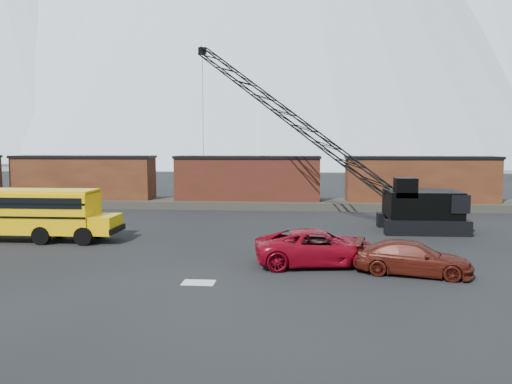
{
  "coord_description": "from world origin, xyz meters",
  "views": [
    {
      "loc": [
        4.74,
        -24.79,
        5.98
      ],
      "look_at": [
        2.15,
        6.02,
        3.0
      ],
      "focal_mm": 35.0,
      "sensor_mm": 36.0,
      "label": 1
    }
  ],
  "objects_px": {
    "maroon_suv": "(413,258)",
    "crawler_crane": "(286,114)",
    "school_bus": "(21,212)",
    "red_pickup": "(320,247)"
  },
  "relations": [
    {
      "from": "school_bus",
      "to": "crawler_crane",
      "type": "bearing_deg",
      "value": 34.28
    },
    {
      "from": "crawler_crane",
      "to": "school_bus",
      "type": "bearing_deg",
      "value": -145.72
    },
    {
      "from": "maroon_suv",
      "to": "crawler_crane",
      "type": "distance_m",
      "value": 19.78
    },
    {
      "from": "maroon_suv",
      "to": "crawler_crane",
      "type": "height_order",
      "value": "crawler_crane"
    },
    {
      "from": "red_pickup",
      "to": "maroon_suv",
      "type": "bearing_deg",
      "value": -116.17
    },
    {
      "from": "school_bus",
      "to": "red_pickup",
      "type": "distance_m",
      "value": 18.81
    },
    {
      "from": "school_bus",
      "to": "maroon_suv",
      "type": "distance_m",
      "value": 23.23
    },
    {
      "from": "school_bus",
      "to": "maroon_suv",
      "type": "bearing_deg",
      "value": -15.46
    },
    {
      "from": "red_pickup",
      "to": "crawler_crane",
      "type": "xyz_separation_m",
      "value": [
        -2.09,
        15.76,
        7.46
      ]
    },
    {
      "from": "red_pickup",
      "to": "crawler_crane",
      "type": "bearing_deg",
      "value": -0.42
    }
  ]
}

